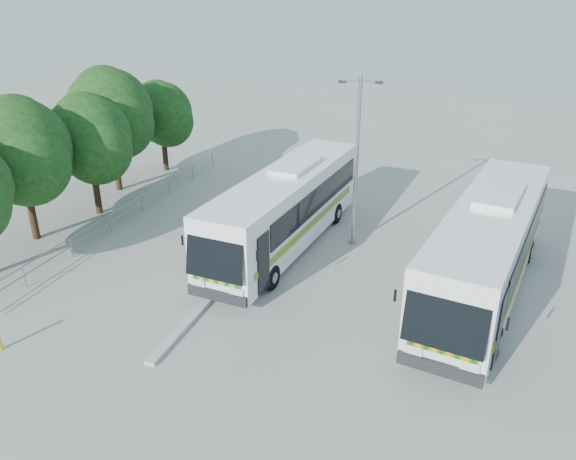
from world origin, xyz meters
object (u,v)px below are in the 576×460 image
(coach_adjacent, at_px, (488,246))
(tree_far_c, at_px, (90,138))
(tree_far_e, at_px, (162,113))
(coach_main, at_px, (286,207))
(tree_far_b, at_px, (21,149))
(tree_far_d, at_px, (111,112))
(lamppost, at_px, (357,156))

(coach_adjacent, bearing_deg, tree_far_c, -176.64)
(tree_far_e, height_order, coach_main, tree_far_e)
(coach_adjacent, bearing_deg, tree_far_b, -165.77)
(tree_far_d, relative_size, tree_far_e, 1.24)
(tree_far_d, xyz_separation_m, coach_main, (12.31, -4.41, -2.83))
(tree_far_c, distance_m, coach_main, 11.37)
(coach_main, relative_size, lamppost, 1.66)
(tree_far_c, height_order, tree_far_d, tree_far_d)
(coach_main, bearing_deg, lamppost, 29.07)
(tree_far_d, bearing_deg, tree_far_c, -72.17)
(tree_far_c, height_order, coach_adjacent, tree_far_c)
(tree_far_b, bearing_deg, tree_far_d, 92.23)
(tree_far_c, distance_m, coach_adjacent, 20.44)
(tree_far_b, xyz_separation_m, tree_far_e, (0.39, 12.10, -0.68))
(coach_main, bearing_deg, tree_far_d, 166.24)
(tree_far_e, distance_m, coach_main, 14.77)
(tree_far_b, height_order, tree_far_c, tree_far_b)
(tree_far_d, distance_m, tree_far_e, 4.65)
(tree_far_d, relative_size, coach_main, 0.55)
(tree_far_c, height_order, lamppost, lamppost)
(tree_far_b, distance_m, tree_far_e, 12.13)
(coach_adjacent, bearing_deg, tree_far_d, 174.23)
(tree_far_b, height_order, coach_adjacent, tree_far_b)
(tree_far_c, xyz_separation_m, coach_adjacent, (20.17, -2.44, -2.19))
(tree_far_b, height_order, tree_far_e, tree_far_b)
(tree_far_b, bearing_deg, tree_far_c, 77.09)
(tree_far_d, distance_m, coach_adjacent, 22.40)
(tree_far_c, distance_m, lamppost, 14.13)
(coach_adjacent, xyz_separation_m, lamppost, (-6.05, 3.02, 2.34))
(tree_far_b, xyz_separation_m, tree_far_d, (-0.30, 7.60, 0.25))
(tree_far_c, bearing_deg, tree_far_e, 93.54)
(tree_far_c, bearing_deg, tree_far_d, 107.83)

